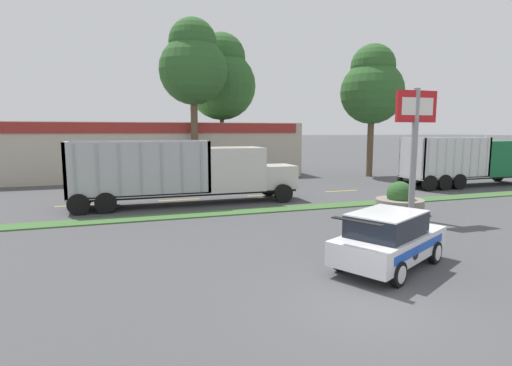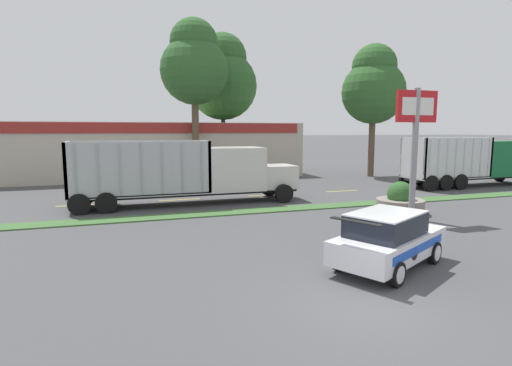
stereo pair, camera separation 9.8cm
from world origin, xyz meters
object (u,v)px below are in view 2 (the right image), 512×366
dump_truck_lead (481,163)px  store_sign_post (416,130)px  dump_truck_mid (210,174)px  rally_car (388,239)px  stone_planter (400,202)px

dump_truck_lead → store_sign_post: 14.91m
dump_truck_lead → dump_truck_mid: dump_truck_lead is taller
dump_truck_lead → rally_car: (-17.62, -12.97, -0.81)m
dump_truck_mid → store_sign_post: (7.91, -6.93, 2.41)m
dump_truck_lead → stone_planter: bearing=-151.7°
store_sign_post → stone_planter: 3.71m
rally_car → store_sign_post: bearing=45.4°
dump_truck_lead → dump_truck_mid: bearing=-177.6°
rally_car → stone_planter: rally_car is taller
dump_truck_lead → rally_car: dump_truck_lead is taller
dump_truck_mid → store_sign_post: store_sign_post is taller
dump_truck_lead → dump_truck_mid: 20.43m
store_sign_post → dump_truck_lead: bearing=31.9°
dump_truck_lead → dump_truck_mid: (-20.41, -0.84, -0.03)m
dump_truck_mid → rally_car: 12.47m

